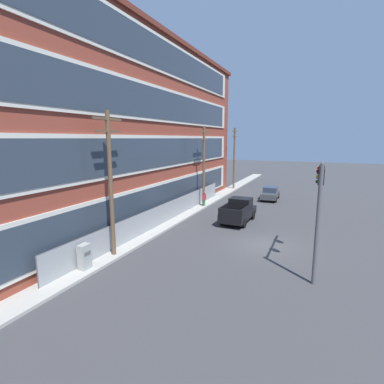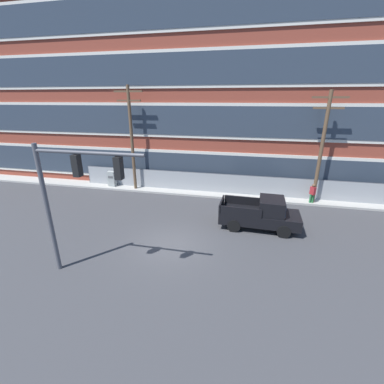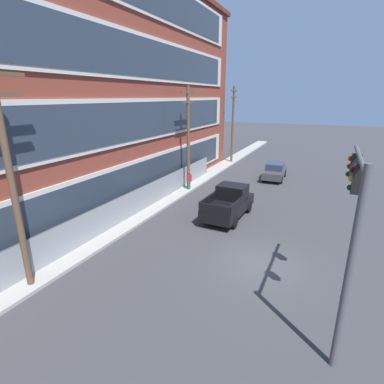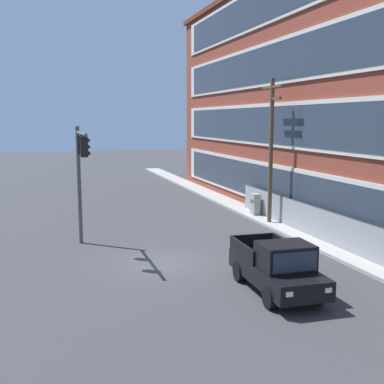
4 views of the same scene
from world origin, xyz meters
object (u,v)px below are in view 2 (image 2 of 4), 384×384
at_px(traffic_signal_mast, 70,187).
at_px(utility_pole_midblock, 322,145).
at_px(pickup_truck_black, 261,214).
at_px(pedestrian_near_cabinet, 313,193).
at_px(utility_pole_near_corner, 132,135).
at_px(electrical_cabinet, 112,180).

bearing_deg(traffic_signal_mast, utility_pole_midblock, 42.40).
distance_m(pickup_truck_black, utility_pole_midblock, 7.41).
bearing_deg(pedestrian_near_cabinet, utility_pole_near_corner, 179.01).
distance_m(electrical_cabinet, pedestrian_near_cabinet, 17.21).
relative_size(pickup_truck_black, pedestrian_near_cabinet, 2.98).
relative_size(utility_pole_near_corner, electrical_cabinet, 5.69).
xyz_separation_m(electrical_cabinet, pedestrian_near_cabinet, (17.21, -0.39, 0.19)).
distance_m(utility_pole_midblock, pedestrian_near_cabinet, 3.67).
xyz_separation_m(traffic_signal_mast, pedestrian_near_cabinet, (12.33, 11.25, -3.32)).
relative_size(traffic_signal_mast, utility_pole_midblock, 0.73).
xyz_separation_m(traffic_signal_mast, electrical_cabinet, (-4.87, 11.64, -3.52)).
bearing_deg(utility_pole_midblock, pedestrian_near_cabinet, -136.16).
relative_size(traffic_signal_mast, electrical_cabinet, 3.92).
xyz_separation_m(utility_pole_midblock, electrical_cabinet, (-17.33, 0.26, -3.86)).
bearing_deg(utility_pole_midblock, traffic_signal_mast, -137.60).
distance_m(traffic_signal_mast, pedestrian_near_cabinet, 17.02).
distance_m(pickup_truck_black, pedestrian_near_cabinet, 6.25).
xyz_separation_m(traffic_signal_mast, pickup_truck_black, (8.33, 6.45, -3.34)).
bearing_deg(pickup_truck_black, utility_pole_midblock, 50.06).
bearing_deg(traffic_signal_mast, pickup_truck_black, 37.73).
xyz_separation_m(pickup_truck_black, utility_pole_near_corner, (-10.84, 5.06, 3.94)).
relative_size(utility_pole_midblock, electrical_cabinet, 5.39).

